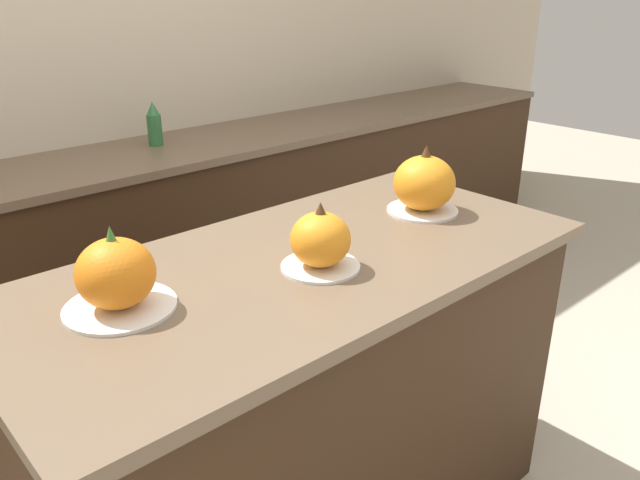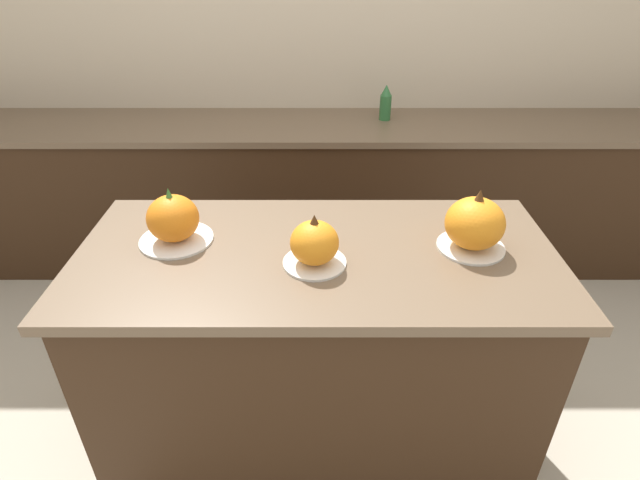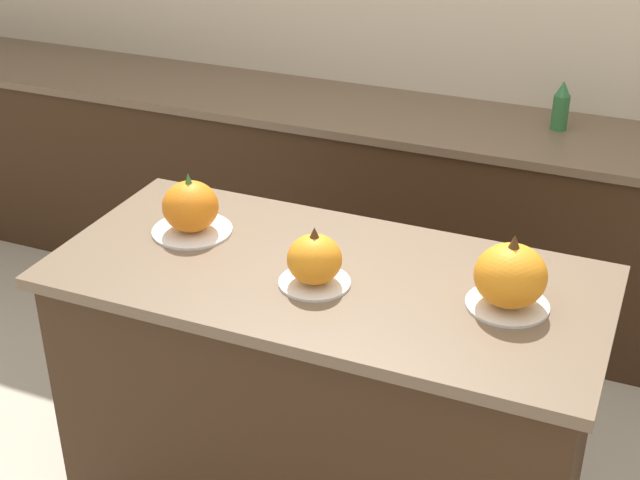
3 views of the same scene
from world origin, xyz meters
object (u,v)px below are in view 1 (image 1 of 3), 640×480
Objects in this scene: pumpkin_cake_right at (424,185)px; bottle_tall at (154,125)px; pumpkin_cake_left at (116,277)px; pumpkin_cake_center at (320,242)px.

bottle_tall is at bearing 94.42° from pumpkin_cake_right.
pumpkin_cake_left is at bearing 177.33° from pumpkin_cake_right.
pumpkin_cake_left is 1.23× the size of pumpkin_cake_center.
pumpkin_cake_left reaches higher than bottle_tall.
pumpkin_cake_center is (0.46, -0.14, -0.01)m from pumpkin_cake_left.
pumpkin_cake_left is 1.21× the size of bottle_tall.
pumpkin_cake_left is at bearing -120.88° from bottle_tall.
bottle_tall is (-0.11, 1.45, -0.04)m from pumpkin_cake_right.
pumpkin_cake_right is 1.09× the size of bottle_tall.
pumpkin_cake_right is at bearing -85.58° from bottle_tall.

